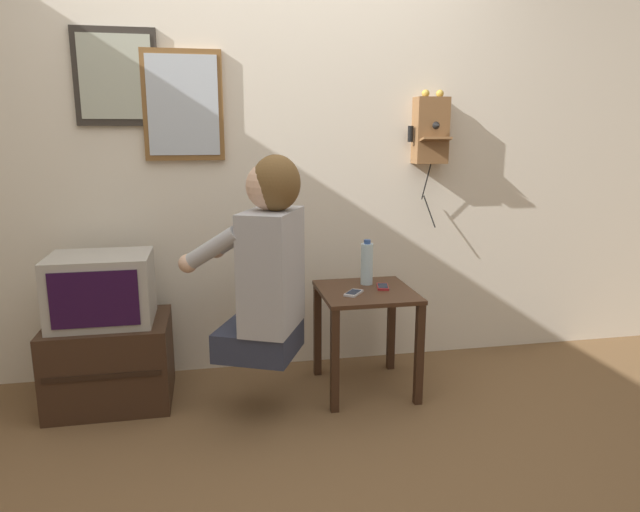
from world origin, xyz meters
TOP-DOWN VIEW (x-y plane):
  - ground_plane at (0.00, 0.00)m, footprint 14.00×14.00m
  - wall_back at (0.00, 1.12)m, footprint 6.80×0.05m
  - side_table at (0.46, 0.67)m, footprint 0.49×0.51m
  - person at (-0.08, 0.49)m, footprint 0.61×0.55m
  - tv_stand at (-0.86, 0.77)m, footprint 0.60×0.48m
  - television at (-0.88, 0.76)m, footprint 0.49×0.38m
  - wall_phone_antique at (0.93, 1.04)m, footprint 0.23×0.19m
  - framed_picture at (-0.78, 1.08)m, footprint 0.42×0.03m
  - wall_mirror at (-0.45, 1.08)m, footprint 0.42×0.03m
  - cell_phone_held at (0.37, 0.60)m, footprint 0.12×0.14m
  - cell_phone_spare at (0.56, 0.69)m, footprint 0.09×0.13m
  - water_bottle at (0.49, 0.78)m, footprint 0.07×0.07m

SIDE VIEW (x-z plane):
  - ground_plane at x=0.00m, z-range 0.00..0.00m
  - tv_stand at x=-0.86m, z-range 0.00..0.43m
  - side_table at x=0.46m, z-range 0.16..0.72m
  - cell_phone_held at x=0.37m, z-range 0.56..0.57m
  - cell_phone_spare at x=0.56m, z-range 0.56..0.57m
  - television at x=-0.88m, z-range 0.43..0.78m
  - water_bottle at x=0.49m, z-range 0.55..0.79m
  - person at x=-0.08m, z-range 0.29..1.26m
  - wall_back at x=0.00m, z-range 0.00..2.55m
  - wall_phone_antique at x=0.93m, z-range 0.98..1.77m
  - wall_mirror at x=-0.45m, z-range 1.22..1.79m
  - framed_picture at x=-0.78m, z-range 1.40..1.89m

